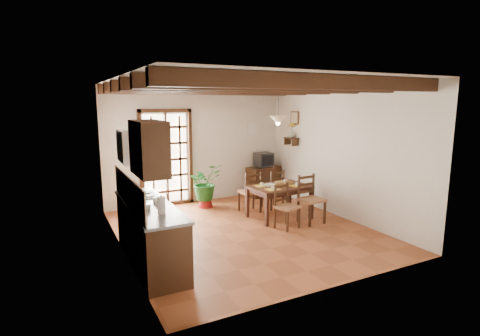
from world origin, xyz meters
TOP-DOWN VIEW (x-y plane):
  - ground_plane at (0.00, 0.00)m, footprint 5.00×5.00m
  - room_shell at (0.00, 0.00)m, footprint 4.52×5.02m
  - ceiling_beams at (0.00, 0.00)m, footprint 4.50×4.34m
  - french_door at (-0.80, 2.45)m, footprint 1.26×0.11m
  - kitchen_counter at (-1.96, -0.60)m, footprint 0.64×2.25m
  - upper_cabinet at (-2.08, -1.30)m, footprint 0.35×0.80m
  - range_hood at (-2.05, -0.05)m, footprint 0.38×0.60m
  - counter_items at (-1.95, -0.51)m, footprint 0.50×1.43m
  - dining_table at (1.06, 0.44)m, footprint 1.33×0.92m
  - chair_near_left at (0.80, -0.23)m, footprint 0.48×0.47m
  - chair_near_right at (1.43, -0.17)m, footprint 0.48×0.46m
  - chair_far_left at (0.68, 1.05)m, footprint 0.44×0.42m
  - chair_far_right at (1.31, 1.11)m, footprint 0.47×0.45m
  - table_setting at (1.06, 0.44)m, footprint 0.92×0.61m
  - table_bowl at (0.83, 0.47)m, footprint 0.22×0.22m
  - sideboard at (1.72, 2.23)m, footprint 0.97×0.59m
  - crt_tv at (1.72, 2.22)m, footprint 0.45×0.42m
  - fuse_box at (1.50, 2.48)m, footprint 0.25×0.03m
  - plant_pot at (-0.06, 1.87)m, footprint 0.35×0.35m
  - potted_plant at (-0.06, 1.87)m, footprint 2.38×2.19m
  - wall_shelf at (2.14, 1.60)m, footprint 0.20×0.42m
  - shelf_vase at (2.14, 1.60)m, footprint 0.15×0.15m
  - shelf_flowers at (2.14, 1.60)m, footprint 0.14×0.14m
  - framed_picture at (2.22, 1.60)m, footprint 0.03×0.32m
  - pendant_lamp at (1.06, 0.54)m, footprint 0.36×0.36m

SIDE VIEW (x-z plane):
  - ground_plane at x=0.00m, z-range 0.00..0.00m
  - plant_pot at x=-0.06m, z-range 0.00..0.22m
  - chair_near_left at x=0.80m, z-range -0.16..0.70m
  - chair_far_right at x=1.31m, z-range -0.17..0.74m
  - chair_far_left at x=0.68m, z-range -0.17..0.75m
  - chair_near_right at x=1.43m, z-range -0.18..0.80m
  - sideboard at x=1.72m, z-range 0.00..0.77m
  - kitchen_counter at x=-1.96m, z-range -0.22..1.16m
  - potted_plant at x=-0.06m, z-range -0.53..1.67m
  - dining_table at x=1.06m, z-range 0.25..0.94m
  - table_setting at x=1.06m, z-range 0.61..0.70m
  - table_bowl at x=0.83m, z-range 0.69..0.74m
  - crt_tv at x=1.72m, z-range 0.78..1.14m
  - counter_items at x=-1.95m, z-range 0.83..1.08m
  - french_door at x=-0.80m, z-range 0.02..2.34m
  - wall_shelf at x=2.14m, z-range 1.41..1.61m
  - shelf_vase at x=2.14m, z-range 1.57..1.73m
  - range_hood at x=-2.05m, z-range 1.46..2.00m
  - fuse_box at x=1.50m, z-range 1.59..1.91m
  - room_shell at x=0.00m, z-range 0.41..3.22m
  - upper_cabinet at x=-2.08m, z-range 1.50..2.20m
  - shelf_flowers at x=2.14m, z-range 1.68..2.04m
  - framed_picture at x=2.22m, z-range 1.89..2.21m
  - pendant_lamp at x=1.06m, z-range 1.66..2.50m
  - ceiling_beams at x=0.00m, z-range 2.59..2.79m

